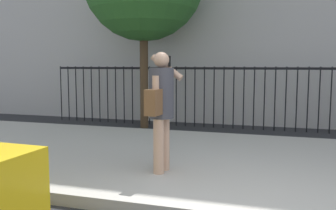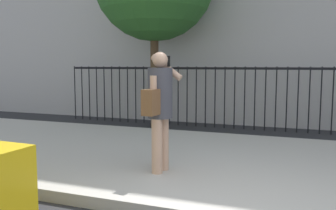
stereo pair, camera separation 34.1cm
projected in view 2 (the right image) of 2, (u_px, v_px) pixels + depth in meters
sidewalk at (262, 167)px, 5.62m from camera, size 28.00×4.40×0.15m
iron_fence at (282, 90)px, 8.95m from camera, size 12.03×0.04×1.60m
pedestrian_on_phone at (159, 103)px, 5.03m from camera, size 0.49×0.67×1.66m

